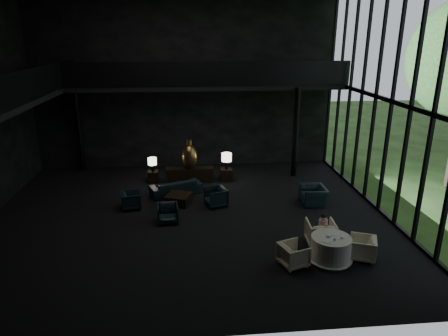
{
  "coord_description": "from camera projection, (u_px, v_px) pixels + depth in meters",
  "views": [
    {
      "loc": [
        0.05,
        -12.92,
        6.12
      ],
      "look_at": [
        1.28,
        0.5,
        1.63
      ],
      "focal_mm": 32.0,
      "sensor_mm": 36.0,
      "label": 1
    }
  ],
  "objects": [
    {
      "name": "window_armchair",
      "position": [
        313.0,
        193.0,
        15.13
      ],
      "size": [
        0.66,
        1.0,
        0.86
      ],
      "primitive_type": "imported",
      "rotation": [
        0.0,
        0.0,
        -1.59
      ],
      "color": "black",
      "rests_on": "floor"
    },
    {
      "name": "floor",
      "position": [
        189.0,
        217.0,
        14.14
      ],
      "size": [
        14.0,
        12.0,
        0.02
      ],
      "primitive_type": "cube",
      "color": "black",
      "rests_on": "ground"
    },
    {
      "name": "plate_a",
      "position": [
        327.0,
        241.0,
        10.95
      ],
      "size": [
        0.29,
        0.29,
        0.02
      ],
      "primitive_type": "cylinder",
      "rotation": [
        0.0,
        0.0,
        0.19
      ],
      "color": "white",
      "rests_on": "dining_table"
    },
    {
      "name": "dining_chair_north",
      "position": [
        321.0,
        231.0,
        12.15
      ],
      "size": [
        0.97,
        0.91,
        0.93
      ],
      "primitive_type": "imported",
      "rotation": [
        0.0,
        0.0,
        3.06
      ],
      "color": "beige",
      "rests_on": "floor"
    },
    {
      "name": "railing_left",
      "position": [
        22.0,
        87.0,
        12.25
      ],
      "size": [
        0.06,
        12.0,
        1.0
      ],
      "primitive_type": "cube",
      "color": "black",
      "rests_on": "mezzanine_left"
    },
    {
      "name": "dining_table",
      "position": [
        330.0,
        251.0,
        11.3
      ],
      "size": [
        1.27,
        1.27,
        0.75
      ],
      "color": "white",
      "rests_on": "floor"
    },
    {
      "name": "dining_chair_east",
      "position": [
        362.0,
        248.0,
        11.42
      ],
      "size": [
        0.84,
        0.86,
        0.69
      ],
      "primitive_type": "imported",
      "rotation": [
        0.0,
        0.0,
        -1.97
      ],
      "color": "#BAB496",
      "rests_on": "floor"
    },
    {
      "name": "cream_pot",
      "position": [
        335.0,
        239.0,
        10.98
      ],
      "size": [
        0.06,
        0.06,
        0.07
      ],
      "primitive_type": "cylinder",
      "rotation": [
        0.0,
        0.0,
        -0.03
      ],
      "color": "#99999E",
      "rests_on": "dining_table"
    },
    {
      "name": "cereal_bowl",
      "position": [
        329.0,
        236.0,
        11.17
      ],
      "size": [
        0.14,
        0.14,
        0.07
      ],
      "primitive_type": "ellipsoid",
      "color": "white",
      "rests_on": "dining_table"
    },
    {
      "name": "dining_chair_west",
      "position": [
        294.0,
        254.0,
        11.07
      ],
      "size": [
        0.81,
        0.84,
        0.69
      ],
      "primitive_type": "imported",
      "rotation": [
        0.0,
        0.0,
        1.91
      ],
      "color": "beige",
      "rests_on": "floor"
    },
    {
      "name": "wall_back",
      "position": [
        186.0,
        83.0,
        18.54
      ],
      "size": [
        14.0,
        0.04,
        8.0
      ],
      "primitive_type": "cube",
      "color": "black",
      "rests_on": "ground"
    },
    {
      "name": "column_nw",
      "position": [
        79.0,
        129.0,
        18.46
      ],
      "size": [
        0.24,
        0.24,
        4.0
      ],
      "primitive_type": "cylinder",
      "color": "black",
      "rests_on": "floor"
    },
    {
      "name": "coffee_cup",
      "position": [
        342.0,
        237.0,
        11.08
      ],
      "size": [
        0.1,
        0.1,
        0.06
      ],
      "primitive_type": "cylinder",
      "rotation": [
        0.0,
        0.0,
        -0.37
      ],
      "color": "white",
      "rests_on": "saucer"
    },
    {
      "name": "coffee_table",
      "position": [
        179.0,
        199.0,
        15.19
      ],
      "size": [
        1.1,
        1.1,
        0.38
      ],
      "primitive_type": "cube",
      "rotation": [
        0.0,
        0.0,
        -0.35
      ],
      "color": "black",
      "rests_on": "floor"
    },
    {
      "name": "wall_front",
      "position": [
        186.0,
        159.0,
        7.21
      ],
      "size": [
        14.0,
        0.04,
        8.0
      ],
      "primitive_type": "cube",
      "color": "black",
      "rests_on": "ground"
    },
    {
      "name": "mezzanine_back",
      "position": [
        208.0,
        86.0,
        17.68
      ],
      "size": [
        12.0,
        2.0,
        0.25
      ],
      "primitive_type": "cube",
      "color": "black",
      "rests_on": "wall_back"
    },
    {
      "name": "plate_b",
      "position": [
        334.0,
        234.0,
        11.35
      ],
      "size": [
        0.25,
        0.25,
        0.02
      ],
      "primitive_type": "cylinder",
      "rotation": [
        0.0,
        0.0,
        0.05
      ],
      "color": "white",
      "rests_on": "dining_table"
    },
    {
      "name": "railing_back",
      "position": [
        209.0,
        74.0,
        16.55
      ],
      "size": [
        12.0,
        0.06,
        1.0
      ],
      "primitive_type": "cube",
      "color": "black",
      "rests_on": "mezzanine_back"
    },
    {
      "name": "table_lamp_right",
      "position": [
        227.0,
        158.0,
        17.27
      ],
      "size": [
        0.44,
        0.44,
        0.73
      ],
      "color": "black",
      "rests_on": "side_table_right"
    },
    {
      "name": "table_lamp_left",
      "position": [
        152.0,
        162.0,
        17.14
      ],
      "size": [
        0.37,
        0.37,
        0.63
      ],
      "color": "black",
      "rests_on": "side_table_left"
    },
    {
      "name": "saucer",
      "position": [
        340.0,
        238.0,
        11.08
      ],
      "size": [
        0.19,
        0.19,
        0.01
      ],
      "primitive_type": "cylinder",
      "rotation": [
        0.0,
        0.0,
        -0.27
      ],
      "color": "white",
      "rests_on": "dining_table"
    },
    {
      "name": "side_table_left",
      "position": [
        153.0,
        177.0,
        17.44
      ],
      "size": [
        0.45,
        0.45,
        0.5
      ],
      "primitive_type": "cube",
      "color": "black",
      "rests_on": "floor"
    },
    {
      "name": "console",
      "position": [
        190.0,
        175.0,
        17.41
      ],
      "size": [
        2.05,
        0.47,
        0.65
      ],
      "primitive_type": "cube",
      "color": "black",
      "rests_on": "floor"
    },
    {
      "name": "lounge_armchair_west",
      "position": [
        131.0,
        200.0,
        14.76
      ],
      "size": [
        0.68,
        0.71,
        0.63
      ],
      "primitive_type": "imported",
      "rotation": [
        0.0,
        0.0,
        1.76
      ],
      "color": "black",
      "rests_on": "floor"
    },
    {
      "name": "sofa",
      "position": [
        176.0,
        185.0,
        16.07
      ],
      "size": [
        2.07,
        1.25,
        0.78
      ],
      "primitive_type": "imported",
      "rotation": [
        0.0,
        0.0,
        3.51
      ],
      "color": "#1D2C3C",
      "rests_on": "floor"
    },
    {
      "name": "column_ne",
      "position": [
        296.0,
        133.0,
        17.7
      ],
      "size": [
        0.24,
        0.24,
        4.0
      ],
      "primitive_type": "cylinder",
      "color": "black",
      "rests_on": "floor"
    },
    {
      "name": "lounge_armchair_south",
      "position": [
        168.0,
        213.0,
        13.67
      ],
      "size": [
        0.67,
        0.63,
        0.65
      ],
      "primitive_type": "imported",
      "rotation": [
        0.0,
        0.0,
        0.08
      ],
      "color": "black",
      "rests_on": "floor"
    },
    {
      "name": "child",
      "position": [
        323.0,
        223.0,
        12.06
      ],
      "size": [
        0.27,
        0.27,
        0.58
      ],
      "rotation": [
        0.0,
        0.0,
        3.14
      ],
      "color": "pink",
      "rests_on": "dining_chair_north"
    },
    {
      "name": "bronze_urn",
      "position": [
        189.0,
        156.0,
        17.09
      ],
      "size": [
        0.68,
        0.68,
        1.28
      ],
      "color": "olive",
      "rests_on": "console"
    },
    {
      "name": "lounge_armchair_east",
      "position": [
        216.0,
        196.0,
        14.97
      ],
      "size": [
        0.88,
        0.91,
        0.76
      ],
      "primitive_type": "imported",
      "rotation": [
        0.0,
        0.0,
        -1.28
      ],
      "color": "black",
      "rests_on": "floor"
    },
    {
      "name": "side_table_right",
      "position": [
        226.0,
        174.0,
        17.63
      ],
      "size": [
        0.5,
        0.5,
        0.55
      ],
      "primitive_type": "cube",
      "color": "black",
      "rests_on": "floor"
    },
    {
      "name": "curtain_wall",
      "position": [
        392.0,
        101.0,
        13.48
      ],
      "size": [
        0.2,
        12.0,
        8.0
      ],
      "primitive_type": null,
      "color": "black",
      "rests_on": "ground"
    }
  ]
}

